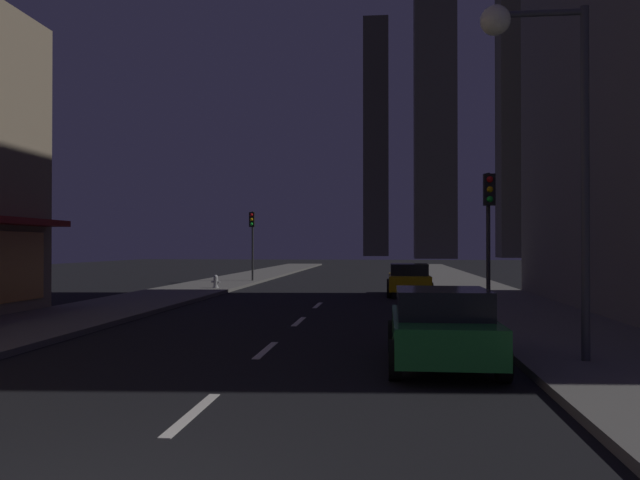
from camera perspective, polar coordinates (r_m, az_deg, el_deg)
name	(u,v)px	position (r m, az deg, el deg)	size (l,w,h in m)	color
ground_plane	(342,285)	(37.22, 1.97, -4.09)	(78.00, 136.00, 0.10)	black
sidewalk_right	(464,284)	(37.38, 12.76, -3.86)	(4.00, 76.00, 0.15)	#605E59
sidewalk_left	(225,282)	(38.33, -8.55, -3.79)	(4.00, 76.00, 0.15)	#605E59
lane_marking_center	(266,350)	(13.88, -4.87, -9.82)	(0.16, 23.00, 0.01)	silver
skyscraper_distant_tall	(376,137)	(147.48, 5.04, 9.17)	(5.72, 5.03, 54.29)	#454234
skyscraper_distant_mid	(435,80)	(120.62, 10.27, 13.94)	(7.45, 5.87, 64.82)	#514D3D
skyscraper_distant_short	(513,112)	(132.70, 16.94, 10.97)	(5.74, 7.16, 57.40)	#494536
skyscraper_distant_slender	(557,147)	(130.44, 20.51, 7.81)	(5.38, 8.22, 42.30)	#4E4A3A
car_parked_near	(441,326)	(12.17, 10.85, -7.63)	(1.98, 4.24, 1.45)	#1E722D
car_parked_far	(409,279)	(29.02, 7.98, -3.51)	(1.98, 4.24, 1.45)	gold
fire_hydrant_far_left	(216,282)	(32.19, -9.35, -3.73)	(0.42, 0.30, 0.65)	#B2B2B2
traffic_light_near_right	(489,213)	(18.77, 14.93, 2.37)	(0.32, 0.48, 4.20)	#2D2D2D
traffic_light_far_left	(252,230)	(38.66, -6.11, 0.86)	(0.32, 0.48, 4.20)	#2D2D2D
street_lamp_right	(539,93)	(12.68, 19.04, 12.34)	(1.96, 0.56, 6.58)	#38383D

